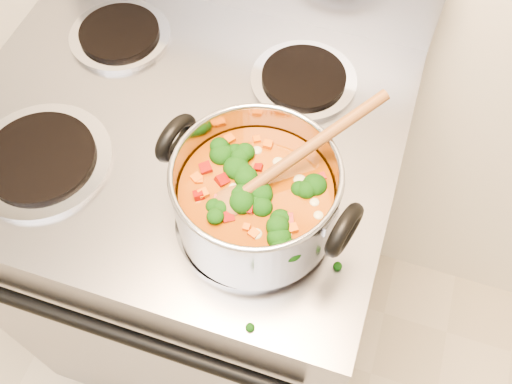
% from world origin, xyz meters
% --- Properties ---
extents(electric_range, '(0.73, 0.66, 1.08)m').
position_xyz_m(electric_range, '(0.07, 1.16, 0.47)').
color(electric_range, gray).
rests_on(electric_range, ground).
extents(stockpot, '(0.29, 0.22, 0.14)m').
position_xyz_m(stockpot, '(0.25, 1.02, 1.00)').
color(stockpot, '#A8A8B0').
rests_on(stockpot, electric_range).
extents(wooden_spoon, '(0.21, 0.23, 0.10)m').
position_xyz_m(wooden_spoon, '(0.26, 1.03, 1.03)').
color(wooden_spoon, brown).
rests_on(wooden_spoon, stockpot).
extents(cooktop_crumbs, '(0.26, 0.13, 0.01)m').
position_xyz_m(cooktop_crumbs, '(0.24, 1.12, 0.92)').
color(cooktop_crumbs, black).
rests_on(cooktop_crumbs, electric_range).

